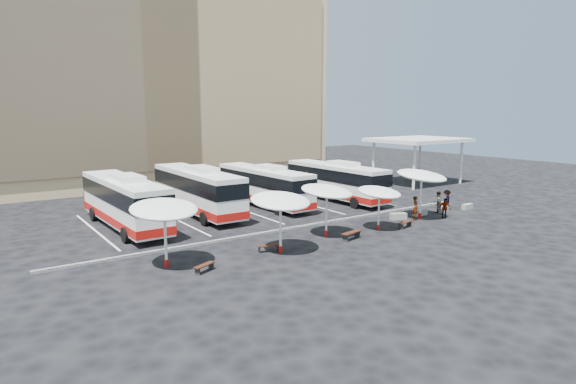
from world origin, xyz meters
TOP-DOWN VIEW (x-y plane):
  - ground at (0.00, 0.00)m, footprint 120.00×120.00m
  - sandstone_building at (0.00, 31.87)m, footprint 42.00×18.25m
  - service_canopy at (24.00, 10.00)m, footprint 10.00×8.00m
  - curb_divider at (0.00, 0.50)m, footprint 34.00×0.25m
  - bay_lines at (0.00, 8.00)m, footprint 24.15×12.00m
  - bus_0 at (-9.97, 7.81)m, footprint 3.10×12.46m
  - bus_1 at (-3.71, 9.16)m, footprint 3.03×12.57m
  - bus_2 at (2.45, 8.81)m, footprint 3.02×11.74m
  - bus_3 at (9.40, 7.26)m, footprint 2.93×11.82m
  - sunshade_0 at (-10.80, -2.44)m, footprint 3.62×3.67m
  - sunshade_1 at (-4.25, -3.76)m, footprint 3.58×3.62m
  - sunshade_2 at (0.37, -2.39)m, footprint 4.53×4.55m
  - sunshade_3 at (4.55, -3.11)m, footprint 3.61×3.64m
  - sunshade_4 at (9.79, -2.42)m, footprint 4.80×4.83m
  - wood_bench_0 at (-9.46, -4.35)m, footprint 1.37×0.87m
  - wood_bench_1 at (-4.76, -3.22)m, footprint 1.44×0.77m
  - wood_bench_2 at (1.19, -3.99)m, footprint 1.73×0.80m
  - wood_bench_3 at (6.52, -3.83)m, footprint 1.49×0.67m
  - conc_bench_0 at (8.17, -1.67)m, footprint 1.36×0.90m
  - conc_bench_1 at (10.64, -1.74)m, footprint 1.31×0.45m
  - conc_bench_2 at (13.40, -1.89)m, footprint 1.34×0.71m
  - conc_bench_3 at (15.94, -2.39)m, footprint 1.24×0.50m
  - passenger_0 at (9.09, -2.57)m, footprint 0.80×0.78m
  - passenger_1 at (12.67, -1.84)m, footprint 0.99×0.85m
  - passenger_2 at (11.60, -3.32)m, footprint 0.93×0.89m
  - passenger_3 at (13.98, -1.69)m, footprint 1.31×1.19m

SIDE VIEW (x-z plane):
  - ground at x=0.00m, z-range 0.00..0.00m
  - bay_lines at x=0.00m, z-range 0.00..0.01m
  - curb_divider at x=0.00m, z-range 0.00..0.15m
  - conc_bench_3 at x=15.94m, z-range 0.00..0.45m
  - conc_bench_2 at x=13.40m, z-range 0.00..0.48m
  - conc_bench_0 at x=8.17m, z-range 0.00..0.49m
  - conc_bench_1 at x=10.64m, z-range 0.00..0.49m
  - wood_bench_0 at x=-9.46m, z-range 0.11..0.52m
  - wood_bench_1 at x=-4.76m, z-range 0.11..0.54m
  - wood_bench_3 at x=6.52m, z-range 0.12..0.56m
  - wood_bench_2 at x=1.19m, z-range 0.14..0.65m
  - passenger_2 at x=11.60m, z-range 0.00..1.55m
  - passenger_3 at x=13.98m, z-range 0.00..1.77m
  - passenger_1 at x=12.67m, z-range 0.00..1.79m
  - passenger_0 at x=9.09m, z-range 0.00..1.85m
  - bus_2 at x=2.45m, z-range 0.04..3.74m
  - bus_3 at x=9.40m, z-range 0.04..3.78m
  - bus_0 at x=-9.97m, z-range 0.04..3.98m
  - bus_1 at x=-3.71m, z-range 0.04..4.03m
  - sunshade_3 at x=4.55m, z-range 1.10..4.26m
  - sunshade_2 at x=0.37m, z-range 1.26..4.85m
  - sunshade_1 at x=-4.25m, z-range 1.29..4.97m
  - sunshade_0 at x=-10.80m, z-range 1.31..5.06m
  - sunshade_4 at x=9.79m, z-range 1.38..5.34m
  - service_canopy at x=24.00m, z-range 2.27..7.47m
  - sandstone_building at x=0.00m, z-range -2.17..27.43m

